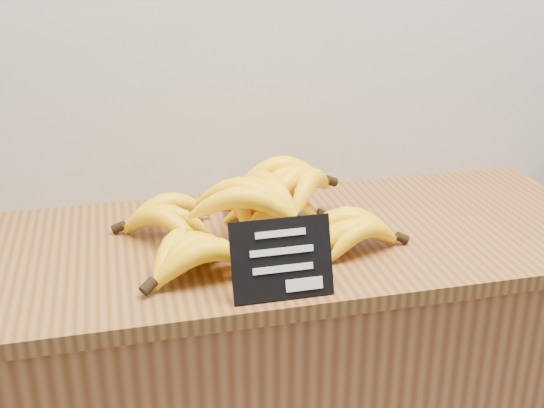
{
  "coord_description": "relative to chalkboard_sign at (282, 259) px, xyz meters",
  "views": [
    {
      "loc": [
        -0.28,
        1.56,
        1.51
      ],
      "look_at": [
        -0.01,
        2.7,
        1.02
      ],
      "focal_mm": 45.0,
      "sensor_mm": 36.0,
      "label": 1
    }
  ],
  "objects": [
    {
      "name": "banana_pile",
      "position": [
        -0.0,
        0.22,
        -0.01
      ],
      "size": [
        0.54,
        0.39,
        0.13
      ],
      "color": "yellow",
      "rests_on": "counter_top"
    },
    {
      "name": "chalkboard_sign",
      "position": [
        0.0,
        0.0,
        0.0
      ],
      "size": [
        0.17,
        0.05,
        0.13
      ],
      "primitive_type": "cube",
      "rotation": [
        -0.34,
        0.0,
        0.0
      ],
      "color": "black",
      "rests_on": "counter_top"
    },
    {
      "name": "counter_top",
      "position": [
        0.02,
        0.22,
        -0.08
      ],
      "size": [
        1.37,
        0.54,
        0.03
      ],
      "primitive_type": "cube",
      "color": "brown",
      "rests_on": "counter"
    }
  ]
}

